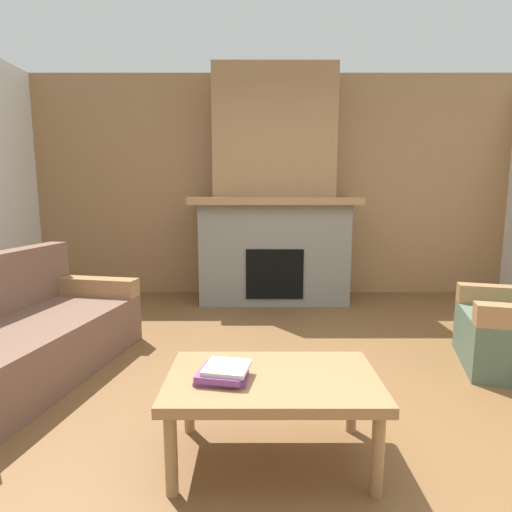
% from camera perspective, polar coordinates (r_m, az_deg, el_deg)
% --- Properties ---
extents(ground, '(9.00, 9.00, 0.00)m').
position_cam_1_polar(ground, '(2.66, 4.95, -20.32)').
color(ground, brown).
extents(wall_back_wood_panel, '(6.00, 0.12, 2.70)m').
position_cam_1_polar(wall_back_wood_panel, '(5.32, 2.43, 9.46)').
color(wall_back_wood_panel, '#997047').
rests_on(wall_back_wood_panel, ground).
extents(fireplace, '(1.90, 0.82, 2.70)m').
position_cam_1_polar(fireplace, '(4.94, 2.59, 7.34)').
color(fireplace, gray).
rests_on(fireplace, ground).
extents(couch, '(1.16, 1.93, 0.85)m').
position_cam_1_polar(couch, '(3.36, -29.82, -9.83)').
color(couch, brown).
rests_on(couch, ground).
extents(coffee_table, '(1.00, 0.60, 0.43)m').
position_cam_1_polar(coffee_table, '(2.07, 2.40, -17.48)').
color(coffee_table, '#997047').
rests_on(coffee_table, ground).
extents(book_stack_near_edge, '(0.27, 0.24, 0.07)m').
position_cam_1_polar(book_stack_near_edge, '(2.00, -4.35, -15.68)').
color(book_stack_near_edge, '#7A3D84').
rests_on(book_stack_near_edge, coffee_table).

